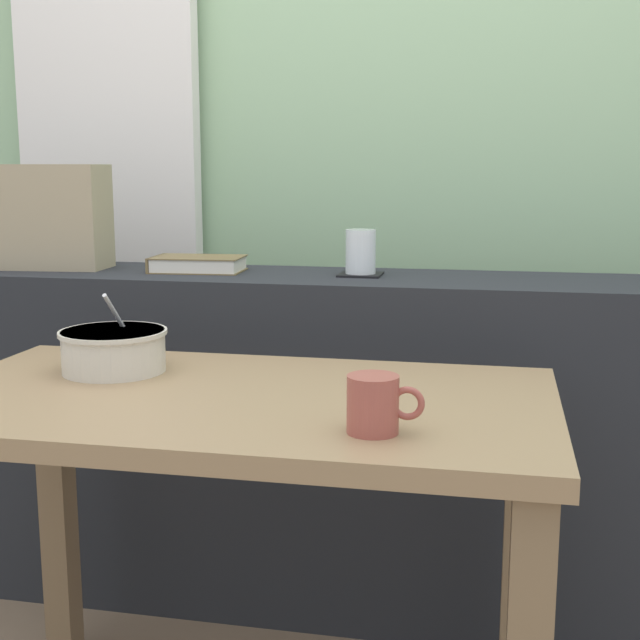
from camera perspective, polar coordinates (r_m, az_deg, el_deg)
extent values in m
cube|color=#9EC699|center=(2.60, 2.85, 17.21)|extent=(4.80, 0.08, 2.80)
cube|color=white|center=(2.72, -13.95, 13.46)|extent=(0.56, 0.06, 2.50)
cube|color=#23262B|center=(2.13, 0.21, -8.08)|extent=(2.80, 0.35, 0.82)
cube|color=#826849|center=(2.00, -16.98, -12.31)|extent=(0.06, 0.06, 0.66)
cube|color=#826849|center=(1.77, 13.05, -15.05)|extent=(0.06, 0.06, 0.66)
cube|color=#997A56|center=(1.48, -5.58, -5.56)|extent=(1.08, 0.60, 0.03)
cube|color=black|center=(2.03, 2.71, 3.04)|extent=(0.10, 0.10, 0.00)
cylinder|color=white|center=(2.03, 2.72, 4.57)|extent=(0.07, 0.07, 0.10)
cylinder|color=#CC4C38|center=(2.03, 2.72, 4.19)|extent=(0.06, 0.06, 0.07)
cube|color=brown|center=(2.13, -8.06, 3.25)|extent=(0.23, 0.15, 0.00)
cube|color=silver|center=(2.13, -8.07, 3.70)|extent=(0.22, 0.15, 0.03)
cube|color=brown|center=(2.13, -8.09, 4.16)|extent=(0.23, 0.15, 0.00)
cube|color=brown|center=(2.16, -10.85, 3.72)|extent=(0.02, 0.14, 0.04)
cube|color=tan|center=(2.28, -17.94, 6.54)|extent=(0.33, 0.16, 0.26)
cylinder|color=beige|center=(1.66, -13.55, -2.01)|extent=(0.19, 0.19, 0.08)
cylinder|color=beige|center=(1.65, -13.60, -0.80)|extent=(0.20, 0.20, 0.01)
cylinder|color=#9E5B33|center=(1.66, -13.54, -2.28)|extent=(0.17, 0.17, 0.05)
cylinder|color=silver|center=(1.67, -13.15, -0.10)|extent=(0.01, 0.13, 0.12)
ellipsoid|color=silver|center=(1.70, -12.81, -1.35)|extent=(0.03, 0.05, 0.01)
cylinder|color=#9E4C42|center=(1.25, 3.53, -5.60)|extent=(0.08, 0.08, 0.08)
torus|color=#9E4C42|center=(1.24, 5.83, -5.52)|extent=(0.05, 0.01, 0.05)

